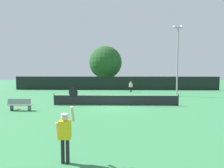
{
  "coord_description": "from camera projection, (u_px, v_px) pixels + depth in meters",
  "views": [
    {
      "loc": [
        0.12,
        -16.4,
        2.94
      ],
      "look_at": [
        -0.47,
        5.19,
        1.63
      ],
      "focal_mm": 29.32,
      "sensor_mm": 36.0,
      "label": 1
    }
  ],
  "objects": [
    {
      "name": "player_receiving",
      "position": [
        131.0,
        86.0,
        27.88
      ],
      "size": [
        0.57,
        0.24,
        1.61
      ],
      "rotation": [
        0.0,
        0.0,
        3.14
      ],
      "color": "white",
      "rests_on": "ground"
    },
    {
      "name": "parked_car_near",
      "position": [
        78.0,
        83.0,
        39.68
      ],
      "size": [
        2.32,
        4.37,
        1.69
      ],
      "rotation": [
        0.0,
        0.0,
        -0.1
      ],
      "color": "navy",
      "rests_on": "ground"
    },
    {
      "name": "light_pole",
      "position": [
        178.0,
        57.0,
        22.7
      ],
      "size": [
        1.18,
        0.28,
        8.78
      ],
      "color": "gray",
      "rests_on": "ground"
    },
    {
      "name": "player_serving",
      "position": [
        65.0,
        131.0,
        5.91
      ],
      "size": [
        0.67,
        0.39,
        2.48
      ],
      "color": "yellow",
      "rests_on": "ground"
    },
    {
      "name": "perimeter_fence",
      "position": [
        116.0,
        83.0,
        31.64
      ],
      "size": [
        35.21,
        0.12,
        2.32
      ],
      "primitive_type": "cube",
      "color": "black",
      "rests_on": "ground"
    },
    {
      "name": "tennis_net",
      "position": [
        116.0,
        100.0,
        16.52
      ],
      "size": [
        11.33,
        0.08,
        1.07
      ],
      "color": "#232328",
      "rests_on": "ground"
    },
    {
      "name": "ground_plane",
      "position": [
        116.0,
        105.0,
        16.55
      ],
      "size": [
        120.0,
        120.0,
        0.0
      ],
      "primitive_type": "plane",
      "color": "#387F4C"
    },
    {
      "name": "tennis_ball",
      "position": [
        102.0,
        106.0,
        16.32
      ],
      "size": [
        0.07,
        0.07,
        0.07
      ],
      "primitive_type": "sphere",
      "color": "#CCE033",
      "rests_on": "ground"
    },
    {
      "name": "parked_car_far",
      "position": [
        147.0,
        84.0,
        37.41
      ],
      "size": [
        2.02,
        4.25,
        1.69
      ],
      "rotation": [
        0.0,
        0.0,
        0.03
      ],
      "color": "red",
      "rests_on": "ground"
    },
    {
      "name": "spare_racket",
      "position": [
        19.0,
        109.0,
        14.77
      ],
      "size": [
        0.28,
        0.52,
        0.04
      ],
      "color": "black",
      "rests_on": "ground"
    },
    {
      "name": "parked_car_mid",
      "position": [
        104.0,
        83.0,
        40.59
      ],
      "size": [
        2.5,
        4.43,
        1.69
      ],
      "rotation": [
        0.0,
        0.0,
        0.15
      ],
      "color": "navy",
      "rests_on": "ground"
    },
    {
      "name": "courtside_bench",
      "position": [
        20.0,
        105.0,
        14.19
      ],
      "size": [
        1.8,
        0.44,
        0.95
      ],
      "color": "gray",
      "rests_on": "ground"
    },
    {
      "name": "large_tree",
      "position": [
        105.0,
        62.0,
        36.32
      ],
      "size": [
        6.48,
        6.48,
        8.28
      ],
      "color": "brown",
      "rests_on": "ground"
    }
  ]
}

